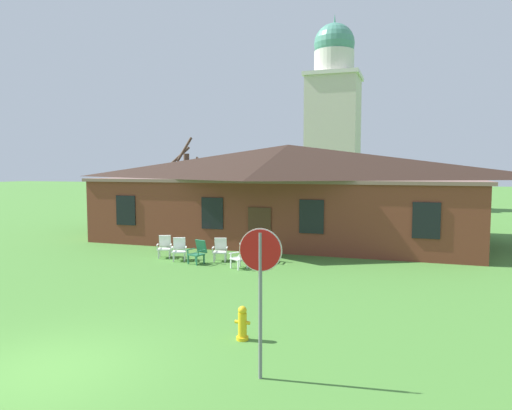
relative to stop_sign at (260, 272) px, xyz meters
The scene contains 12 objects.
ground_plane 4.59m from the stop_sign, 166.10° to the right, with size 200.00×200.00×0.00m, color #477F33.
brick_building 17.77m from the stop_sign, 103.02° to the left, with size 19.89×10.40×5.19m.
dome_tower 38.81m from the stop_sign, 97.34° to the left, with size 5.18×5.18×18.57m.
stop_sign is the anchor object (origin of this frame).
lawn_chair_by_porch 12.63m from the stop_sign, 127.58° to the left, with size 0.79×0.84×0.96m.
lawn_chair_near_door 11.79m from the stop_sign, 125.15° to the left, with size 0.80×0.84×0.96m.
lawn_chair_left_end 10.92m from the stop_sign, 121.68° to the left, with size 0.75×0.80×0.96m.
lawn_chair_middle 11.31m from the stop_sign, 116.70° to the left, with size 0.75×0.80×0.96m.
lawn_chair_right_end 9.79m from the stop_sign, 112.39° to the left, with size 0.83×0.86×0.96m.
lawn_chair_far_side 10.93m from the stop_sign, 107.08° to the left, with size 0.66×0.69×0.96m.
bare_tree_beside_building 22.08m from the stop_sign, 120.41° to the left, with size 1.85×1.39×5.90m.
fire_hydrant 2.59m from the stop_sign, 119.81° to the left, with size 0.36×0.28×0.79m.
Camera 1 is at (6.62, -7.06, 3.93)m, focal length 32.90 mm.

